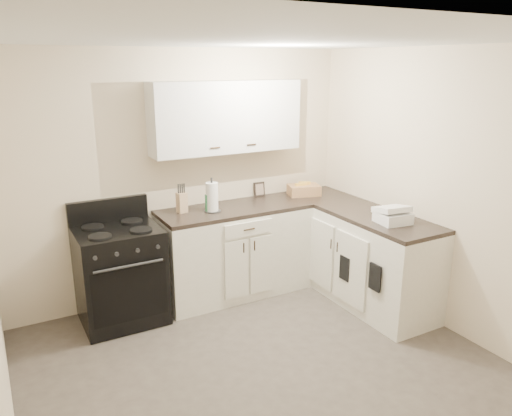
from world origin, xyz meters
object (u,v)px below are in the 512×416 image
stove (121,275)px  paper_towel (212,197)px  knife_block (182,203)px  wicker_basket (304,190)px  countertop_grill (393,218)px

stove → paper_towel: size_ratio=3.11×
knife_block → paper_towel: size_ratio=0.68×
knife_block → paper_towel: (0.27, -0.11, 0.05)m
knife_block → wicker_basket: knife_block is taller
knife_block → countertop_grill: 2.01m
wicker_basket → knife_block: bearing=179.2°
stove → knife_block: size_ratio=4.56×
stove → paper_towel: paper_towel is taller
knife_block → paper_towel: bearing=-30.2°
paper_towel → countertop_grill: 1.73m
countertop_grill → knife_block: bearing=148.8°
paper_towel → wicker_basket: 1.16m
stove → knife_block: knife_block is taller
paper_towel → stove: bearing=-179.7°
wicker_basket → countertop_grill: 1.24m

